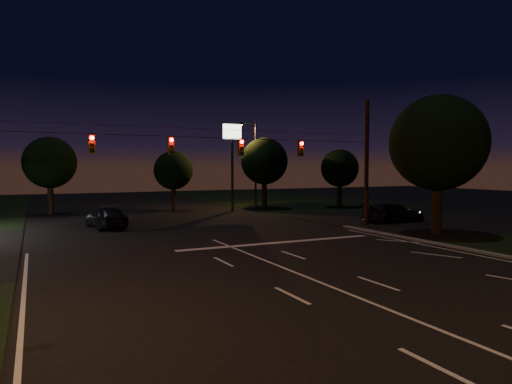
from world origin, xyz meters
TOP-DOWN VIEW (x-y plane):
  - ground at (0.00, 0.00)m, footprint 140.00×140.00m
  - cross_street_right at (20.00, 16.00)m, footprint 20.00×16.00m
  - stop_bar at (3.00, 11.50)m, footprint 12.00×0.50m
  - utility_pole_right at (12.00, 15.00)m, footprint 0.30×0.30m
  - signal_span at (-0.00, 14.96)m, footprint 24.00×0.40m
  - pole_sign_right at (8.00, 30.00)m, footprint 1.80×0.30m
  - street_light_right_far at (11.24, 32.00)m, footprint 2.20×0.35m
  - tree_right_near at (13.53, 10.17)m, footprint 6.00×6.00m
  - tree_far_b at (-7.98, 34.13)m, footprint 4.60×4.60m
  - tree_far_c at (3.02, 33.10)m, footprint 3.80×3.80m
  - tree_far_d at (12.02, 31.13)m, footprint 4.80×4.80m
  - tree_far_e at (20.02, 29.11)m, footprint 4.00×4.00m
  - car_oncoming_a at (-4.87, 22.04)m, footprint 2.60×4.85m
  - car_oncoming_b at (-4.14, 25.06)m, footprint 2.07×4.39m
  - car_cross at (15.52, 16.01)m, footprint 5.17×2.35m

SIDE VIEW (x-z plane):
  - ground at x=0.00m, z-range 0.00..0.00m
  - cross_street_right at x=20.00m, z-range -0.01..0.01m
  - utility_pole_right at x=12.00m, z-range -4.50..4.50m
  - stop_bar at x=3.00m, z-range 0.00..0.01m
  - car_oncoming_b at x=-4.14m, z-range 0.00..1.39m
  - car_cross at x=15.52m, z-range 0.00..1.47m
  - car_oncoming_a at x=-4.87m, z-range 0.00..1.57m
  - tree_far_c at x=3.02m, z-range 0.97..6.83m
  - tree_far_e at x=20.02m, z-range 1.03..7.20m
  - tree_far_b at x=-7.98m, z-range 1.12..8.10m
  - tree_far_d at x=12.02m, z-range 1.18..8.47m
  - street_light_right_far at x=11.24m, z-range 0.74..9.74m
  - signal_span at x=0.00m, z-range 4.72..6.28m
  - tree_right_near at x=13.53m, z-range 1.30..10.06m
  - pole_sign_right at x=8.00m, z-range 2.04..10.44m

